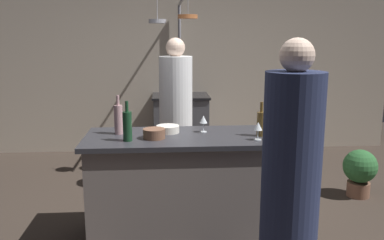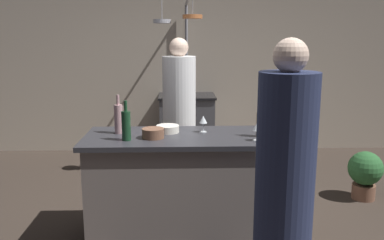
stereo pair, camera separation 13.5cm
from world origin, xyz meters
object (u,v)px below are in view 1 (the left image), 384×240
at_px(wine_bottle_red, 290,125).
at_px(mixing_bowl_wooden, 154,134).
at_px(chef, 176,122).
at_px(pepper_mill, 291,124).
at_px(wine_glass_near_left_guest, 258,127).
at_px(stove_range, 181,126).
at_px(wine_bottle_rose, 118,119).
at_px(wine_bottle_green, 127,126).
at_px(potted_plant, 360,170).
at_px(bar_stool_right, 280,225).
at_px(wine_glass_by_chef, 203,120).
at_px(guest_right, 290,188).
at_px(wine_bottle_amber, 261,123).
at_px(mixing_bowl_ceramic, 168,129).

xyz_separation_m(wine_bottle_red, mixing_bowl_wooden, (-1.07, 0.15, -0.09)).
relative_size(chef, pepper_mill, 8.08).
bearing_deg(wine_glass_near_left_guest, stove_range, 100.73).
bearing_deg(chef, wine_bottle_rose, -117.50).
bearing_deg(wine_bottle_green, potted_plant, 20.79).
bearing_deg(bar_stool_right, wine_bottle_green, 156.90).
bearing_deg(stove_range, mixing_bowl_wooden, -97.28).
relative_size(wine_bottle_green, wine_glass_by_chef, 2.19).
distance_m(stove_range, wine_glass_by_chef, 2.41).
bearing_deg(mixing_bowl_wooden, guest_right, -45.87).
xyz_separation_m(wine_bottle_amber, wine_bottle_rose, (-1.18, 0.15, 0.02)).
bearing_deg(wine_glass_by_chef, mixing_bowl_ceramic, 178.58).
height_order(stove_range, wine_bottle_rose, wine_bottle_rose).
height_order(bar_stool_right, pepper_mill, pepper_mill).
xyz_separation_m(chef, guest_right, (0.64, -2.04, 0.00)).
bearing_deg(wine_glass_by_chef, wine_glass_near_left_guest, -36.65).
bearing_deg(wine_glass_near_left_guest, chef, 115.60).
bearing_deg(wine_glass_by_chef, wine_bottle_red, -27.91).
bearing_deg(guest_right, mixing_bowl_wooden, 134.13).
height_order(wine_bottle_amber, wine_bottle_green, wine_bottle_green).
relative_size(bar_stool_right, wine_glass_by_chef, 4.66).
distance_m(wine_bottle_green, wine_bottle_red, 1.28).
xyz_separation_m(bar_stool_right, wine_glass_by_chef, (-0.49, 0.73, 0.63)).
xyz_separation_m(wine_bottle_green, wine_glass_by_chef, (0.62, 0.26, -0.02)).
distance_m(pepper_mill, wine_bottle_amber, 0.24).
distance_m(bar_stool_right, wine_bottle_green, 1.37).
distance_m(wine_bottle_green, wine_glass_near_left_guest, 1.03).
distance_m(chef, wine_bottle_rose, 1.14).
distance_m(stove_range, wine_bottle_rose, 2.51).
relative_size(stove_range, wine_bottle_rose, 2.69).
bearing_deg(wine_bottle_green, pepper_mill, 1.84).
xyz_separation_m(wine_bottle_green, wine_bottle_red, (1.28, -0.09, 0.00)).
bearing_deg(bar_stool_right, chef, 112.14).
bearing_deg(wine_bottle_rose, wine_bottle_amber, -7.39).
relative_size(guest_right, mixing_bowl_wooden, 9.52).
bearing_deg(wine_bottle_amber, wine_bottle_red, -42.99).
height_order(potted_plant, wine_bottle_amber, wine_bottle_amber).
relative_size(stove_range, guest_right, 0.52).
distance_m(stove_range, wine_glass_near_left_guest, 2.75).
relative_size(wine_bottle_green, mixing_bowl_wooden, 1.78).
bearing_deg(potted_plant, pepper_mill, -140.97).
distance_m(wine_bottle_red, wine_glass_near_left_guest, 0.25).
distance_m(chef, guest_right, 2.14).
bearing_deg(mixing_bowl_wooden, mixing_bowl_ceramic, 60.14).
relative_size(mixing_bowl_wooden, mixing_bowl_ceramic, 0.91).
relative_size(chef, guest_right, 1.00).
xyz_separation_m(guest_right, mixing_bowl_wooden, (-0.85, 0.88, 0.15)).
distance_m(potted_plant, wine_bottle_green, 2.66).
distance_m(bar_stool_right, wine_glass_by_chef, 1.08).
distance_m(pepper_mill, wine_bottle_green, 1.32).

